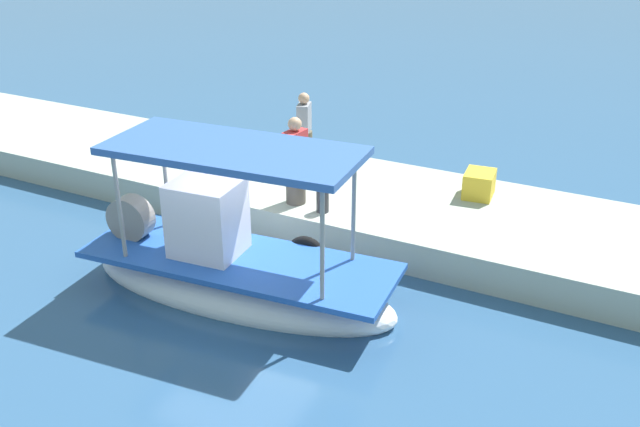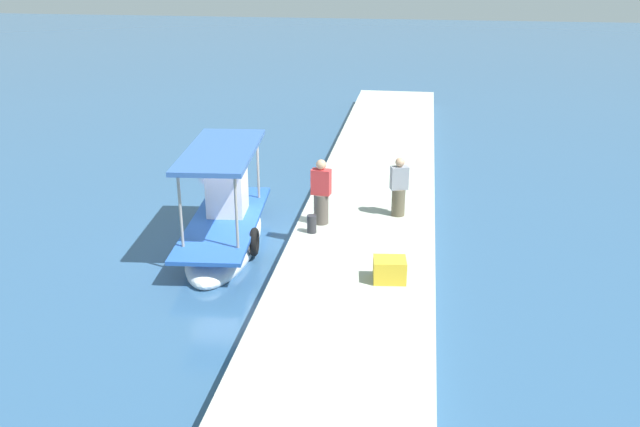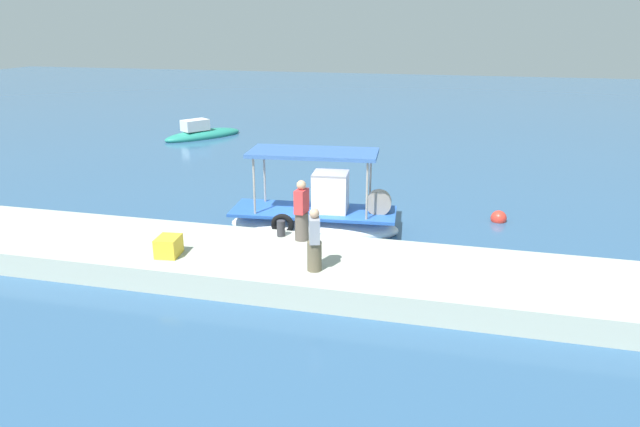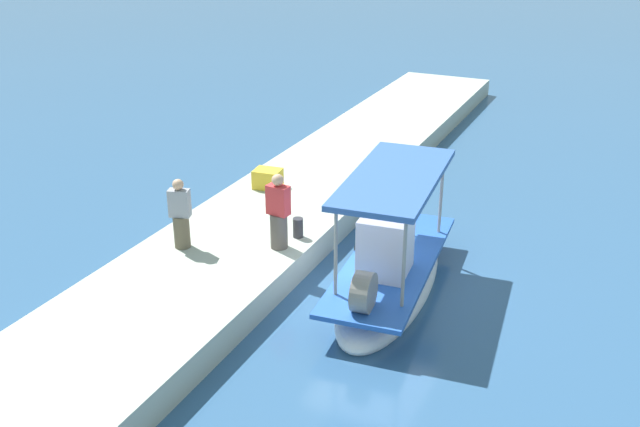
{
  "view_description": "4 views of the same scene",
  "coord_description": "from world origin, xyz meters",
  "px_view_note": "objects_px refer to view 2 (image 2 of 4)",
  "views": [
    {
      "loc": [
        -6.3,
        8.95,
        6.4
      ],
      "look_at": [
        -0.77,
        -1.72,
        0.8
      ],
      "focal_mm": 40.13,
      "sensor_mm": 36.0,
      "label": 1
    },
    {
      "loc": [
        -16.83,
        -4.78,
        7.54
      ],
      "look_at": [
        0.34,
        -2.19,
        0.8
      ],
      "focal_mm": 39.13,
      "sensor_mm": 36.0,
      "label": 2
    },
    {
      "loc": [
        4.31,
        -17.21,
        6.57
      ],
      "look_at": [
        0.36,
        -1.4,
        1.17
      ],
      "focal_mm": 32.83,
      "sensor_mm": 36.0,
      "label": 3
    },
    {
      "loc": [
        13.09,
        4.76,
        7.92
      ],
      "look_at": [
        -0.98,
        -1.73,
        1.16
      ],
      "focal_mm": 41.27,
      "sensor_mm": 36.0,
      "label": 4
    }
  ],
  "objects_px": {
    "marker_buoy": "(204,170)",
    "fisherman_by_crate": "(399,189)",
    "cargo_crate": "(390,270)",
    "mooring_bollard": "(312,224)",
    "main_fishing_boat": "(226,226)",
    "fisherman_near_bollard": "(321,195)"
  },
  "relations": [
    {
      "from": "marker_buoy",
      "to": "fisherman_by_crate",
      "type": "bearing_deg",
      "value": -124.22
    },
    {
      "from": "fisherman_by_crate",
      "to": "cargo_crate",
      "type": "xyz_separation_m",
      "value": [
        -3.98,
        0.0,
        -0.48
      ]
    },
    {
      "from": "fisherman_by_crate",
      "to": "marker_buoy",
      "type": "relative_size",
      "value": 3.0
    },
    {
      "from": "cargo_crate",
      "to": "marker_buoy",
      "type": "xyz_separation_m",
      "value": [
        8.72,
        6.95,
        -0.79
      ]
    },
    {
      "from": "mooring_bollard",
      "to": "marker_buoy",
      "type": "bearing_deg",
      "value": 37.61
    },
    {
      "from": "main_fishing_boat",
      "to": "fisherman_near_bollard",
      "type": "distance_m",
      "value": 2.72
    },
    {
      "from": "fisherman_by_crate",
      "to": "mooring_bollard",
      "type": "distance_m",
      "value": 2.67
    },
    {
      "from": "mooring_bollard",
      "to": "cargo_crate",
      "type": "relative_size",
      "value": 0.66
    },
    {
      "from": "main_fishing_boat",
      "to": "marker_buoy",
      "type": "distance_m",
      "value": 6.35
    },
    {
      "from": "fisherman_near_bollard",
      "to": "mooring_bollard",
      "type": "bearing_deg",
      "value": 167.84
    },
    {
      "from": "main_fishing_boat",
      "to": "cargo_crate",
      "type": "relative_size",
      "value": 8.04
    },
    {
      "from": "main_fishing_boat",
      "to": "fisherman_near_bollard",
      "type": "xyz_separation_m",
      "value": [
        0.23,
        -2.54,
        0.95
      ]
    },
    {
      "from": "mooring_bollard",
      "to": "main_fishing_boat",
      "type": "bearing_deg",
      "value": 79.76
    },
    {
      "from": "main_fishing_boat",
      "to": "fisherman_near_bollard",
      "type": "relative_size",
      "value": 3.26
    },
    {
      "from": "fisherman_by_crate",
      "to": "marker_buoy",
      "type": "height_order",
      "value": "fisherman_by_crate"
    },
    {
      "from": "mooring_bollard",
      "to": "marker_buoy",
      "type": "relative_size",
      "value": 0.86
    },
    {
      "from": "fisherman_near_bollard",
      "to": "fisherman_by_crate",
      "type": "height_order",
      "value": "fisherman_near_bollard"
    },
    {
      "from": "marker_buoy",
      "to": "mooring_bollard",
      "type": "bearing_deg",
      "value": -142.39
    },
    {
      "from": "fisherman_near_bollard",
      "to": "fisherman_by_crate",
      "type": "bearing_deg",
      "value": -65.91
    },
    {
      "from": "marker_buoy",
      "to": "cargo_crate",
      "type": "bearing_deg",
      "value": -141.42
    },
    {
      "from": "cargo_crate",
      "to": "fisherman_near_bollard",
      "type": "bearing_deg",
      "value": 32.47
    },
    {
      "from": "main_fishing_boat",
      "to": "mooring_bollard",
      "type": "distance_m",
      "value": 2.47
    }
  ]
}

